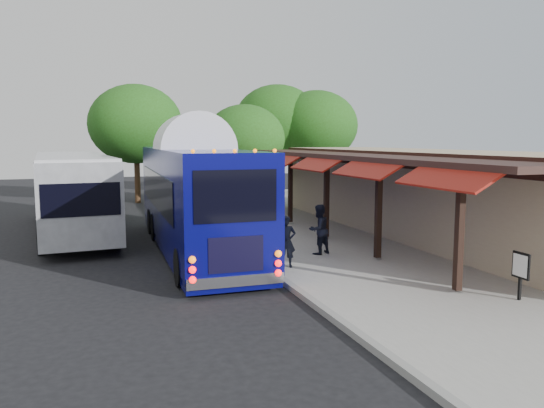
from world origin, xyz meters
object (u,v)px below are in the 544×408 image
object	(u,v)px
city_bus	(72,190)
ped_d	(238,198)
ped_c	(248,199)
sign_board	(521,268)
ped_b	(319,229)
ped_a	(286,242)
coach_bus	(194,192)

from	to	relation	value
city_bus	ped_d	distance (m)	8.79
ped_c	sign_board	bearing A→B (deg)	69.91
ped_c	sign_board	xyz separation A→B (m)	(2.13, -16.39, -0.02)
ped_b	sign_board	distance (m)	6.89
ped_a	ped_d	size ratio (longest dim) A/B	1.01
ped_b	sign_board	xyz separation A→B (m)	(2.52, -6.42, -0.05)
coach_bus	ped_a	world-z (taller)	coach_bus
ped_d	ped_b	bearing A→B (deg)	122.79
ped_d	sign_board	xyz separation A→B (m)	(2.36, -17.52, 0.01)
ped_a	ped_d	world-z (taller)	ped_a
ped_a	ped_c	size ratio (longest dim) A/B	0.97
ped_c	ped_a	bearing A→B (deg)	52.06
ped_a	sign_board	size ratio (longest dim) A/B	1.34
ped_a	ped_c	bearing A→B (deg)	92.43
ped_a	ped_d	xyz separation A→B (m)	(1.87, 12.51, -0.00)
coach_bus	ped_d	world-z (taller)	coach_bus
coach_bus	sign_board	size ratio (longest dim) A/B	10.57
coach_bus	ped_a	bearing A→B (deg)	-62.45
city_bus	sign_board	size ratio (longest dim) A/B	10.83
ped_a	ped_d	distance (m)	12.64
coach_bus	ped_b	size ratio (longest dim) A/B	7.33
ped_d	sign_board	world-z (taller)	ped_d
ped_b	sign_board	bearing A→B (deg)	90.11
city_bus	sign_board	distance (m)	18.15
ped_a	ped_b	size ratio (longest dim) A/B	0.93
ped_c	sign_board	distance (m)	16.53
ped_a	sign_board	distance (m)	6.56
ped_b	ped_c	xyz separation A→B (m)	(0.39, 9.97, -0.04)
ped_b	ped_d	xyz separation A→B (m)	(0.16, 11.10, -0.06)
sign_board	ped_a	bearing A→B (deg)	130.34
coach_bus	sign_board	distance (m)	11.13
coach_bus	sign_board	world-z (taller)	coach_bus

